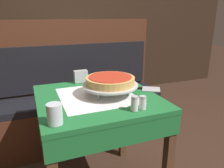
{
  "coord_description": "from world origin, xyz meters",
  "views": [
    {
      "loc": [
        -0.39,
        -1.24,
        1.24
      ],
      "look_at": [
        0.08,
        -0.05,
        0.83
      ],
      "focal_mm": 35.0,
      "sensor_mm": 36.0,
      "label": 1
    }
  ],
  "objects_px": {
    "salt_shaker": "(135,104)",
    "napkin_holder": "(81,76)",
    "dining_table_rear": "(76,62)",
    "booth_bench": "(79,107)",
    "pizza_pan_stand": "(110,85)",
    "pepper_shaker": "(143,103)",
    "pizza_server": "(143,88)",
    "deep_dish_pizza": "(110,80)",
    "condiment_caddy": "(75,50)",
    "dining_table_front": "(97,110)",
    "water_glass_near": "(55,114)"
  },
  "relations": [
    {
      "from": "deep_dish_pizza",
      "to": "napkin_holder",
      "type": "distance_m",
      "value": 0.36
    },
    {
      "from": "booth_bench",
      "to": "deep_dish_pizza",
      "type": "bearing_deg",
      "value": -86.74
    },
    {
      "from": "booth_bench",
      "to": "pizza_pan_stand",
      "type": "distance_m",
      "value": 0.9
    },
    {
      "from": "dining_table_rear",
      "to": "water_glass_near",
      "type": "relative_size",
      "value": 7.35
    },
    {
      "from": "salt_shaker",
      "to": "deep_dish_pizza",
      "type": "bearing_deg",
      "value": 97.27
    },
    {
      "from": "dining_table_rear",
      "to": "booth_bench",
      "type": "xyz_separation_m",
      "value": [
        -0.17,
        -0.87,
        -0.27
      ]
    },
    {
      "from": "booth_bench",
      "to": "salt_shaker",
      "type": "height_order",
      "value": "booth_bench"
    },
    {
      "from": "water_glass_near",
      "to": "dining_table_rear",
      "type": "bearing_deg",
      "value": 75.01
    },
    {
      "from": "dining_table_rear",
      "to": "pizza_server",
      "type": "height_order",
      "value": "pizza_server"
    },
    {
      "from": "pizza_server",
      "to": "pepper_shaker",
      "type": "relative_size",
      "value": 3.45
    },
    {
      "from": "salt_shaker",
      "to": "napkin_holder",
      "type": "bearing_deg",
      "value": 103.12
    },
    {
      "from": "dining_table_rear",
      "to": "booth_bench",
      "type": "distance_m",
      "value": 0.93
    },
    {
      "from": "deep_dish_pizza",
      "to": "napkin_holder",
      "type": "bearing_deg",
      "value": 107.56
    },
    {
      "from": "pizza_server",
      "to": "pepper_shaker",
      "type": "distance_m",
      "value": 0.34
    },
    {
      "from": "booth_bench",
      "to": "water_glass_near",
      "type": "bearing_deg",
      "value": -107.89
    },
    {
      "from": "pizza_server",
      "to": "deep_dish_pizza",
      "type": "bearing_deg",
      "value": -174.16
    },
    {
      "from": "salt_shaker",
      "to": "napkin_holder",
      "type": "relative_size",
      "value": 0.82
    },
    {
      "from": "dining_table_front",
      "to": "pizza_pan_stand",
      "type": "distance_m",
      "value": 0.19
    },
    {
      "from": "condiment_caddy",
      "to": "deep_dish_pizza",
      "type": "bearing_deg",
      "value": -94.92
    },
    {
      "from": "booth_bench",
      "to": "pepper_shaker",
      "type": "height_order",
      "value": "booth_bench"
    },
    {
      "from": "pizza_pan_stand",
      "to": "deep_dish_pizza",
      "type": "relative_size",
      "value": 1.14
    },
    {
      "from": "pizza_server",
      "to": "pizza_pan_stand",
      "type": "bearing_deg",
      "value": -174.16
    },
    {
      "from": "dining_table_front",
      "to": "pizza_pan_stand",
      "type": "height_order",
      "value": "pizza_pan_stand"
    },
    {
      "from": "pizza_pan_stand",
      "to": "dining_table_front",
      "type": "bearing_deg",
      "value": 168.26
    },
    {
      "from": "pepper_shaker",
      "to": "booth_bench",
      "type": "bearing_deg",
      "value": 96.94
    },
    {
      "from": "pizza_pan_stand",
      "to": "pepper_shaker",
      "type": "bearing_deg",
      "value": -72.92
    },
    {
      "from": "dining_table_front",
      "to": "condiment_caddy",
      "type": "bearing_deg",
      "value": 82.24
    },
    {
      "from": "deep_dish_pizza",
      "to": "condiment_caddy",
      "type": "distance_m",
      "value": 1.72
    },
    {
      "from": "deep_dish_pizza",
      "to": "water_glass_near",
      "type": "xyz_separation_m",
      "value": [
        -0.38,
        -0.27,
        -0.05
      ]
    },
    {
      "from": "pizza_server",
      "to": "dining_table_front",
      "type": "bearing_deg",
      "value": -178.58
    },
    {
      "from": "water_glass_near",
      "to": "salt_shaker",
      "type": "relative_size",
      "value": 1.23
    },
    {
      "from": "pizza_pan_stand",
      "to": "water_glass_near",
      "type": "xyz_separation_m",
      "value": [
        -0.38,
        -0.27,
        -0.01
      ]
    },
    {
      "from": "booth_bench",
      "to": "napkin_holder",
      "type": "height_order",
      "value": "booth_bench"
    },
    {
      "from": "dining_table_rear",
      "to": "booth_bench",
      "type": "height_order",
      "value": "booth_bench"
    },
    {
      "from": "pizza_pan_stand",
      "to": "napkin_holder",
      "type": "bearing_deg",
      "value": 107.56
    },
    {
      "from": "pizza_pan_stand",
      "to": "condiment_caddy",
      "type": "xyz_separation_m",
      "value": [
        0.15,
        1.71,
        -0.03
      ]
    },
    {
      "from": "dining_table_rear",
      "to": "napkin_holder",
      "type": "bearing_deg",
      "value": -100.42
    },
    {
      "from": "pizza_server",
      "to": "water_glass_near",
      "type": "height_order",
      "value": "water_glass_near"
    },
    {
      "from": "pepper_shaker",
      "to": "condiment_caddy",
      "type": "relative_size",
      "value": 0.43
    },
    {
      "from": "dining_table_front",
      "to": "water_glass_near",
      "type": "height_order",
      "value": "water_glass_near"
    },
    {
      "from": "pizza_server",
      "to": "dining_table_rear",
      "type": "bearing_deg",
      "value": 94.25
    },
    {
      "from": "dining_table_rear",
      "to": "pizza_pan_stand",
      "type": "relative_size",
      "value": 2.11
    },
    {
      "from": "booth_bench",
      "to": "pepper_shaker",
      "type": "relative_size",
      "value": 21.42
    },
    {
      "from": "pizza_pan_stand",
      "to": "condiment_caddy",
      "type": "height_order",
      "value": "condiment_caddy"
    },
    {
      "from": "dining_table_front",
      "to": "booth_bench",
      "type": "distance_m",
      "value": 0.81
    },
    {
      "from": "pepper_shaker",
      "to": "napkin_holder",
      "type": "relative_size",
      "value": 0.75
    },
    {
      "from": "napkin_holder",
      "to": "deep_dish_pizza",
      "type": "bearing_deg",
      "value": -72.44
    },
    {
      "from": "condiment_caddy",
      "to": "pizza_pan_stand",
      "type": "bearing_deg",
      "value": -94.92
    },
    {
      "from": "water_glass_near",
      "to": "salt_shaker",
      "type": "bearing_deg",
      "value": -0.31
    },
    {
      "from": "water_glass_near",
      "to": "pepper_shaker",
      "type": "distance_m",
      "value": 0.46
    }
  ]
}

